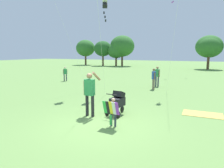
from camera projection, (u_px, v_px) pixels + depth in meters
name	position (u px, v px, depth m)	size (l,w,h in m)	color
ground_plane	(101.00, 124.00, 7.52)	(120.00, 120.00, 0.00)	#668E47
treeline_distant	(163.00, 47.00, 35.49)	(34.38, 5.76, 5.81)	brown
child_with_butterfly_kite	(113.00, 110.00, 7.18)	(0.60, 0.35, 1.03)	#33384C
person_adult_flyer	(90.00, 90.00, 8.33)	(0.60, 0.54, 1.87)	#232328
stroller	(118.00, 101.00, 8.58)	(0.59, 1.11, 1.03)	black
kite_adult_black	(105.00, 3.00, 11.86)	(1.87, 4.15, 5.84)	white
person_red_shirt	(154.00, 77.00, 14.51)	(0.34, 0.42, 1.49)	#7F705B
person_sitting_far	(157.00, 75.00, 15.75)	(0.44, 0.35, 1.55)	#33384C
person_couple_left	(65.00, 73.00, 18.71)	(0.32, 0.33, 1.32)	#33384C
picnic_blanket	(202.00, 114.00, 8.71)	(1.59, 0.93, 0.02)	gold
cooler_box	(111.00, 108.00, 9.02)	(0.45, 0.33, 0.35)	#288466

